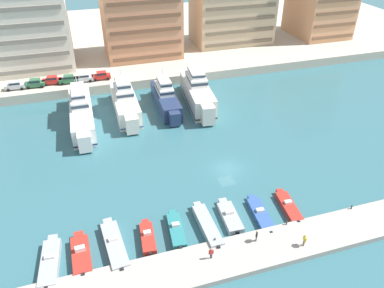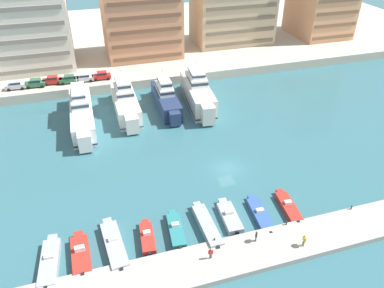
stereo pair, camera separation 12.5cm
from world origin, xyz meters
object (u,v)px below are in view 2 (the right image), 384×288
(yacht_ivory_center_left, at_px, (198,92))
(motorboat_blue_right, at_px, (260,215))
(motorboat_grey_mid_left, at_px, (114,245))
(car_green_center_left, at_px, (69,79))
(yacht_ivory_left, at_px, (125,102))
(yacht_navy_mid_left, at_px, (166,98))
(motorboat_red_center_left, at_px, (147,238))
(motorboat_grey_far_left, at_px, (50,262))
(motorboat_grey_mid_right, at_px, (229,216))
(motorboat_grey_center_right, at_px, (207,226))
(car_silver_center, at_px, (84,77))
(motorboat_red_far_right, at_px, (288,207))
(motorboat_red_left, at_px, (81,254))
(car_red_center_right, at_px, (102,75))
(pedestrian_near_edge, at_px, (211,253))
(car_green_left, at_px, (35,83))
(pedestrian_mid_deck, at_px, (304,240))
(pedestrian_far_side, at_px, (256,235))
(car_silver_far_left, at_px, (16,85))
(motorboat_teal_center, at_px, (176,230))
(car_red_mid_left, at_px, (52,80))
(yacht_white_far_left, at_px, (82,111))

(yacht_ivory_center_left, xyz_separation_m, motorboat_blue_right, (-2.18, -34.21, -2.29))
(motorboat_grey_mid_left, relative_size, car_green_center_left, 2.11)
(yacht_ivory_left, height_order, motorboat_blue_right, yacht_ivory_left)
(yacht_navy_mid_left, height_order, motorboat_red_center_left, yacht_navy_mid_left)
(motorboat_grey_far_left, height_order, motorboat_grey_mid_right, motorboat_grey_mid_right)
(motorboat_grey_mid_left, bearing_deg, motorboat_grey_center_right, -1.69)
(motorboat_blue_right, height_order, car_silver_center, car_silver_center)
(motorboat_red_center_left, bearing_deg, motorboat_red_far_right, -0.06)
(motorboat_red_left, height_order, car_green_center_left, car_green_center_left)
(motorboat_grey_mid_right, xyz_separation_m, car_silver_center, (-15.55, 47.16, 2.64))
(motorboat_grey_center_right, bearing_deg, motorboat_red_left, 179.63)
(car_red_center_right, height_order, pedestrian_near_edge, car_red_center_right)
(motorboat_red_center_left, relative_size, motorboat_red_far_right, 0.86)
(car_green_left, distance_m, pedestrian_mid_deck, 63.56)
(motorboat_grey_mid_left, height_order, pedestrian_far_side, pedestrian_far_side)
(motorboat_grey_far_left, distance_m, car_green_center_left, 48.30)
(motorboat_grey_mid_right, bearing_deg, pedestrian_far_side, -75.61)
(car_red_center_right, bearing_deg, car_silver_far_left, 179.59)
(car_green_center_left, bearing_deg, motorboat_teal_center, -76.69)
(motorboat_red_center_left, relative_size, car_red_mid_left, 1.39)
(car_red_center_right, bearing_deg, motorboat_red_left, -98.95)
(motorboat_red_left, bearing_deg, car_red_center_right, 81.05)
(yacht_ivory_center_left, distance_m, pedestrian_mid_deck, 40.89)
(motorboat_teal_center, height_order, car_silver_center, car_silver_center)
(motorboat_grey_center_right, height_order, motorboat_grey_mid_right, motorboat_grey_mid_right)
(motorboat_grey_mid_right, height_order, car_silver_far_left, car_silver_far_left)
(yacht_ivory_center_left, xyz_separation_m, car_silver_center, (-21.83, 13.84, 0.39))
(motorboat_teal_center, xyz_separation_m, pedestrian_far_side, (8.82, -4.84, 1.24))
(motorboat_grey_center_right, bearing_deg, motorboat_grey_mid_left, 178.31)
(yacht_ivory_center_left, height_order, car_green_left, yacht_ivory_center_left)
(car_green_left, height_order, car_green_center_left, same)
(yacht_ivory_center_left, xyz_separation_m, car_green_center_left, (-25.04, 13.93, 0.39))
(motorboat_teal_center, height_order, pedestrian_far_side, pedestrian_far_side)
(motorboat_teal_center, xyz_separation_m, motorboat_red_far_right, (15.92, -0.26, -0.09))
(motorboat_red_left, height_order, motorboat_blue_right, motorboat_red_left)
(motorboat_grey_mid_right, distance_m, car_red_center_right, 48.72)
(yacht_white_far_left, xyz_separation_m, car_green_left, (-8.66, 14.81, 0.67))
(car_green_center_left, xyz_separation_m, car_silver_center, (3.21, -0.10, 0.00))
(pedestrian_mid_deck, bearing_deg, pedestrian_near_edge, 172.50)
(car_green_left, xyz_separation_m, car_silver_center, (10.14, -0.08, 0.00))
(motorboat_red_center_left, bearing_deg, motorboat_grey_mid_right, 3.08)
(motorboat_red_far_right, xyz_separation_m, car_silver_center, (-23.97, 47.78, 2.63))
(yacht_ivory_left, distance_m, motorboat_red_left, 36.32)
(yacht_ivory_left, height_order, car_green_left, yacht_ivory_left)
(motorboat_grey_mid_left, xyz_separation_m, car_green_left, (-10.38, 47.72, 2.54))
(pedestrian_far_side, bearing_deg, car_green_left, 117.26)
(pedestrian_near_edge, relative_size, pedestrian_far_side, 0.94)
(pedestrian_far_side, bearing_deg, motorboat_red_center_left, 159.87)
(yacht_ivory_center_left, relative_size, motorboat_blue_right, 2.56)
(motorboat_teal_center, relative_size, motorboat_grey_mid_right, 1.01)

